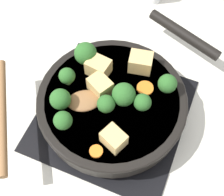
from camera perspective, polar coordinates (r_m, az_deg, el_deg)
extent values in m
plane|color=silver|center=(0.69, 0.00, -3.13)|extent=(2.40, 2.40, 0.00)
cube|color=black|center=(0.69, 0.00, -2.98)|extent=(0.31, 0.31, 0.01)
torus|color=black|center=(0.67, 0.00, -2.36)|extent=(0.24, 0.24, 0.01)
cube|color=black|center=(0.67, 0.00, -2.36)|extent=(0.01, 0.23, 0.01)
cube|color=black|center=(0.67, 0.00, -2.36)|extent=(0.23, 0.01, 0.01)
cylinder|color=black|center=(0.64, 0.00, -1.10)|extent=(0.30, 0.30, 0.05)
cylinder|color=#5B3316|center=(0.64, 0.00, -0.93)|extent=(0.27, 0.27, 0.04)
torus|color=black|center=(0.63, 0.00, -0.18)|extent=(0.31, 0.31, 0.01)
cylinder|color=black|center=(0.76, 13.02, 11.28)|extent=(0.09, 0.19, 0.02)
ellipsoid|color=olive|center=(0.61, -5.09, -0.51)|extent=(0.08, 0.08, 0.01)
cylinder|color=olive|center=(0.63, -19.42, -2.75)|extent=(0.22, 0.15, 0.02)
cube|color=#DBB770|center=(0.64, -2.49, 5.67)|extent=(0.04, 0.05, 0.04)
cube|color=#DBB770|center=(0.62, -2.20, 2.22)|extent=(0.05, 0.06, 0.04)
cube|color=#DBB770|center=(0.65, 5.25, 6.51)|extent=(0.05, 0.05, 0.04)
cube|color=#DBB770|center=(0.57, 0.32, -7.44)|extent=(0.05, 0.05, 0.03)
cylinder|color=#709956|center=(0.61, 2.18, -0.24)|extent=(0.01, 0.01, 0.01)
sphere|color=#2D6628|center=(0.59, 2.26, 0.87)|extent=(0.05, 0.05, 0.05)
cylinder|color=#709956|center=(0.64, 9.83, 1.63)|extent=(0.01, 0.01, 0.01)
sphere|color=#2D6628|center=(0.62, 10.10, 2.61)|extent=(0.04, 0.04, 0.04)
cylinder|color=#709956|center=(0.60, -8.72, -4.89)|extent=(0.01, 0.01, 0.01)
sphere|color=#2D6628|center=(0.58, -8.97, -4.08)|extent=(0.04, 0.04, 0.04)
cylinder|color=#709956|center=(0.60, -1.10, -1.94)|extent=(0.01, 0.01, 0.01)
sphere|color=#2D6628|center=(0.59, -1.13, -1.06)|extent=(0.04, 0.04, 0.04)
cylinder|color=#709956|center=(0.67, -4.70, 6.86)|extent=(0.01, 0.01, 0.01)
sphere|color=#2D6628|center=(0.65, -4.85, 8.12)|extent=(0.05, 0.05, 0.05)
cylinder|color=#709956|center=(0.61, 5.52, -1.52)|extent=(0.01, 0.01, 0.01)
sphere|color=#2D6628|center=(0.59, 5.67, -0.65)|extent=(0.03, 0.03, 0.03)
cylinder|color=#709956|center=(0.64, -7.92, 3.32)|extent=(0.01, 0.01, 0.01)
sphere|color=#2D6628|center=(0.63, -8.12, 4.24)|extent=(0.03, 0.03, 0.03)
cylinder|color=#709956|center=(0.62, -9.15, -1.20)|extent=(0.01, 0.01, 0.01)
sphere|color=#2D6628|center=(0.60, -9.43, -0.21)|extent=(0.04, 0.04, 0.04)
cylinder|color=orange|center=(0.57, -2.92, -9.70)|extent=(0.02, 0.02, 0.01)
cylinder|color=orange|center=(0.64, 6.07, 1.79)|extent=(0.03, 0.03, 0.01)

